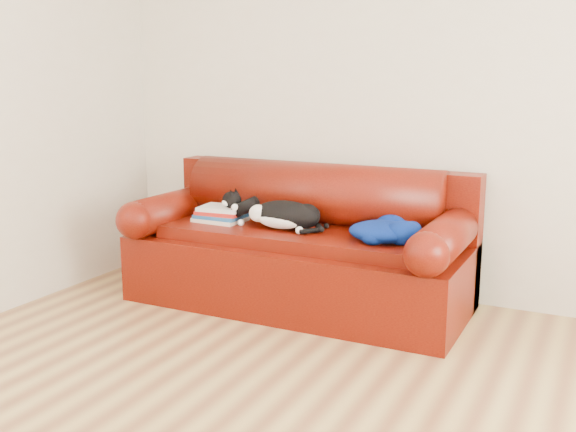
% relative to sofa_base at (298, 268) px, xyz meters
% --- Properties ---
extents(room_shell, '(4.52, 4.02, 2.61)m').
position_rel_sofa_base_xyz_m(room_shell, '(0.81, -1.48, 1.43)').
color(room_shell, beige).
rests_on(room_shell, ground).
extents(sofa_base, '(2.10, 0.90, 0.50)m').
position_rel_sofa_base_xyz_m(sofa_base, '(0.00, 0.00, 0.00)').
color(sofa_base, '#350402').
rests_on(sofa_base, ground).
extents(sofa_back, '(2.10, 1.01, 0.88)m').
position_rel_sofa_base_xyz_m(sofa_back, '(-0.00, 0.24, 0.30)').
color(sofa_back, '#350402').
rests_on(sofa_back, ground).
extents(book_stack, '(0.32, 0.25, 0.10)m').
position_rel_sofa_base_xyz_m(book_stack, '(-0.53, -0.06, 0.31)').
color(book_stack, silver).
rests_on(book_stack, sofa_base).
extents(cat, '(0.63, 0.29, 0.22)m').
position_rel_sofa_base_xyz_m(cat, '(-0.06, -0.08, 0.35)').
color(cat, black).
rests_on(cat, sofa_base).
extents(blanket, '(0.50, 0.40, 0.14)m').
position_rel_sofa_base_xyz_m(blanket, '(0.59, -0.09, 0.32)').
color(blanket, '#02094F').
rests_on(blanket, sofa_base).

